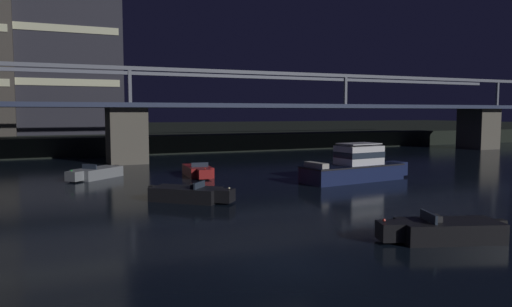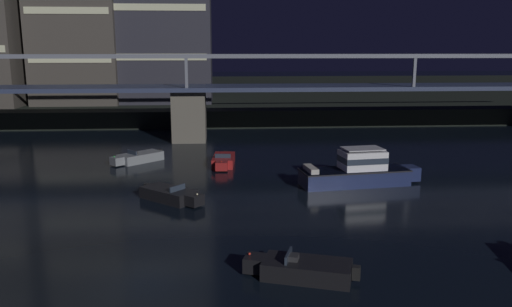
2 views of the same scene
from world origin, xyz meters
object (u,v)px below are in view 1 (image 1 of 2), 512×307
at_px(river_bridge, 126,117).
at_px(speedboat_near_center, 444,230).
at_px(cabin_cruiser_near_left, 356,167).
at_px(speedboat_mid_left, 189,194).
at_px(speedboat_near_right, 95,173).
at_px(tower_central, 64,9).
at_px(speedboat_mid_right, 198,171).

xyz_separation_m(river_bridge, speedboat_near_center, (7.02, -35.27, -4.17)).
distance_m(cabin_cruiser_near_left, speedboat_near_center, 16.86).
xyz_separation_m(river_bridge, speedboat_mid_left, (0.07, -23.02, -4.17)).
height_order(river_bridge, speedboat_near_right, river_bridge).
height_order(river_bridge, speedboat_mid_left, river_bridge).
height_order(speedboat_near_center, speedboat_near_right, same).
bearing_deg(speedboat_mid_left, river_bridge, 90.17).
bearing_deg(cabin_cruiser_near_left, speedboat_near_center, -113.37).
relative_size(tower_central, speedboat_near_right, 7.54).
height_order(speedboat_near_center, speedboat_mid_right, same).
bearing_deg(speedboat_mid_left, tower_central, 96.10).
height_order(tower_central, speedboat_near_right, tower_central).
xyz_separation_m(tower_central, speedboat_near_center, (11.69, -56.61, -18.50)).
height_order(speedboat_near_right, speedboat_mid_left, same).
distance_m(speedboat_near_center, speedboat_mid_right, 22.80).
bearing_deg(speedboat_near_right, tower_central, 91.23).
distance_m(tower_central, cabin_cruiser_near_left, 48.47).
distance_m(speedboat_near_center, speedboat_near_right, 26.77).
xyz_separation_m(speedboat_near_right, speedboat_mid_right, (7.63, -1.85, 0.00)).
bearing_deg(speedboat_mid_left, speedboat_mid_right, 70.80).
height_order(speedboat_near_right, speedboat_mid_right, same).
relative_size(tower_central, speedboat_near_center, 6.56).
distance_m(river_bridge, speedboat_near_center, 36.21).
bearing_deg(river_bridge, speedboat_mid_left, -89.83).
relative_size(speedboat_mid_left, speedboat_mid_right, 0.87).
distance_m(cabin_cruiser_near_left, speedboat_near_right, 19.82).
bearing_deg(speedboat_mid_left, cabin_cruiser_near_left, 13.25).
relative_size(tower_central, speedboat_mid_left, 7.44).
bearing_deg(cabin_cruiser_near_left, speedboat_mid_left, -166.75).
xyz_separation_m(speedboat_near_center, speedboat_mid_left, (-6.95, 12.26, 0.00)).
height_order(river_bridge, speedboat_near_center, river_bridge).
xyz_separation_m(tower_central, cabin_cruiser_near_left, (18.37, -41.14, -17.86)).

